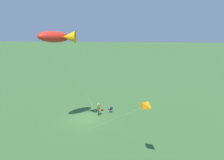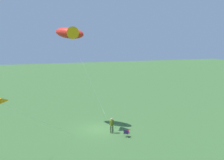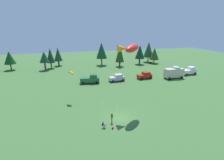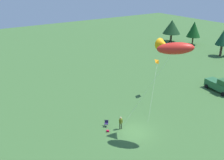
{
  "view_description": "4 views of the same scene",
  "coord_description": "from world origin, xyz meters",
  "views": [
    {
      "loc": [
        -4.93,
        31.73,
        14.16
      ],
      "look_at": [
        -3.5,
        -0.44,
        5.24
      ],
      "focal_mm": 42.0,
      "sensor_mm": 36.0,
      "label": 1
    },
    {
      "loc": [
        -28.09,
        7.19,
        10.56
      ],
      "look_at": [
        -0.92,
        -1.42,
        5.86
      ],
      "focal_mm": 42.0,
      "sensor_mm": 36.0,
      "label": 2
    },
    {
      "loc": [
        -8.17,
        -24.5,
        14.49
      ],
      "look_at": [
        -1.9,
        -2.26,
        7.33
      ],
      "focal_mm": 28.0,
      "sensor_mm": 36.0,
      "label": 3
    },
    {
      "loc": [
        21.47,
        -18.1,
        18.24
      ],
      "look_at": [
        -2.65,
        -1.79,
        6.53
      ],
      "focal_mm": 42.0,
      "sensor_mm": 36.0,
      "label": 4
    }
  ],
  "objects": [
    {
      "name": "truck_green_flatbed",
      "position": [
        -1.73,
        19.53,
        1.1
      ],
      "size": [
        5.22,
        2.94,
        2.34
      ],
      "rotation": [
        0.0,
        0.0,
        -0.13
      ],
      "color": "#286136",
      "rests_on": "ground"
    },
    {
      "name": "person_kite_flyer",
      "position": [
        -1.62,
        -1.17,
        1.02
      ],
      "size": [
        0.4,
        0.52,
        1.74
      ],
      "rotation": [
        0.0,
        0.0,
        6.08
      ],
      "color": "#39432E",
      "rests_on": "ground"
    },
    {
      "name": "kite_large_fish",
      "position": [
        2.47,
        2.57,
        11.01
      ],
      "size": [
        6.39,
        5.83,
        11.85
      ],
      "color": "red",
      "rests_on": "ground"
    },
    {
      "name": "ground_plane",
      "position": [
        0.0,
        0.0,
        0.0
      ],
      "size": [
        160.0,
        160.0,
        0.0
      ],
      "primitive_type": "plane",
      "color": "#3A6431"
    },
    {
      "name": "kite_delta_orange",
      "position": [
        -6.7,
        9.71,
        5.72
      ],
      "size": [
        6.4,
        7.52,
        6.13
      ],
      "color": "orange",
      "rests_on": "ground"
    },
    {
      "name": "backpack_on_grass",
      "position": [
        -1.99,
        -2.88,
        0.11
      ],
      "size": [
        0.37,
        0.39,
        0.22
      ],
      "primitive_type": "cube",
      "rotation": [
        0.0,
        0.0,
        0.94
      ],
      "color": "#B8062E",
      "rests_on": "ground"
    },
    {
      "name": "folding_chair",
      "position": [
        -3.23,
        -2.28,
        0.49
      ],
      "size": [
        0.68,
        0.68,
        0.82
      ],
      "rotation": [
        0.0,
        0.0,
        5.57
      ],
      "color": "#241C47",
      "rests_on": "ground"
    }
  ]
}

